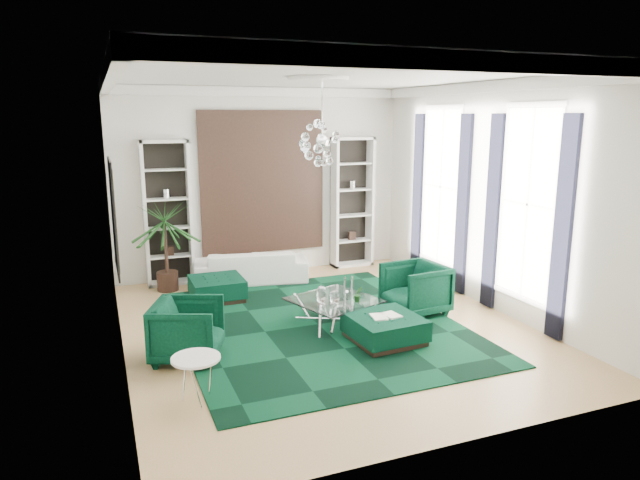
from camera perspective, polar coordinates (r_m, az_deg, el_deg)
name	(u,v)px	position (r m, az deg, el deg)	size (l,w,h in m)	color
floor	(326,327)	(9.03, 0.58, -8.74)	(6.00, 7.00, 0.02)	tan
ceiling	(326,75)	(8.45, 0.64, 16.22)	(6.00, 7.00, 0.02)	white
wall_back	(262,182)	(11.83, -5.80, 5.77)	(6.00, 0.02, 3.80)	silver
wall_front	(467,262)	(5.50, 14.45, -2.12)	(6.00, 0.02, 3.80)	silver
wall_left	(113,220)	(7.93, -20.01, 1.87)	(0.02, 7.00, 3.80)	silver
wall_right	(492,197)	(10.04, 16.79, 4.15)	(0.02, 7.00, 3.80)	silver
crown_molding	(326,83)	(8.44, 0.64, 15.47)	(6.00, 7.00, 0.18)	white
ceiling_medallion	(319,79)	(8.72, -0.13, 15.83)	(0.90, 0.90, 0.05)	white
tapestry	(263,182)	(11.78, -5.74, 5.75)	(2.50, 0.06, 2.80)	black
shelving_left	(168,213)	(11.34, -15.00, 2.58)	(0.90, 0.38, 2.80)	white
shelving_right	(352,202)	(12.38, 3.24, 3.77)	(0.90, 0.38, 2.80)	white
painting	(115,216)	(8.53, -19.85, 2.23)	(0.04, 1.30, 1.60)	black
window_near	(528,204)	(9.35, 20.07, 3.36)	(0.03, 1.10, 2.90)	white
curtain_near_a	(563,230)	(8.80, 23.11, 0.95)	(0.07, 0.30, 3.25)	black
curtain_near_b	(493,213)	(9.95, 16.87, 2.62)	(0.07, 0.30, 3.25)	black
window_far	(441,187)	(11.24, 12.00, 5.23)	(0.03, 1.10, 2.90)	white
curtain_far_a	(463,206)	(10.62, 14.09, 3.36)	(0.07, 0.30, 3.25)	black
curtain_far_b	(418,195)	(11.91, 9.75, 4.49)	(0.07, 0.30, 3.25)	black
rug	(318,325)	(9.08, -0.20, -8.48)	(4.20, 5.00, 0.02)	black
sofa	(251,266)	(11.39, -6.93, -2.61)	(2.19, 0.86, 0.64)	white
armchair_left	(188,330)	(7.98, -13.10, -8.78)	(0.87, 0.90, 0.81)	black
armchair_right	(415,289)	(9.64, 9.50, -4.82)	(0.90, 0.93, 0.84)	black
coffee_table	(334,312)	(9.09, 1.42, -7.16)	(1.18, 1.18, 0.41)	white
ottoman_side	(217,289)	(10.40, -10.25, -4.85)	(0.91, 0.91, 0.40)	black
ottoman_front	(385,329)	(8.45, 6.50, -8.86)	(0.97, 0.97, 0.39)	black
book	(385,316)	(8.38, 6.53, -7.52)	(0.43, 0.29, 0.03)	white
side_table	(197,380)	(6.87, -12.21, -13.55)	(0.56, 0.56, 0.54)	white
palm	(165,234)	(10.96, -15.24, 0.55)	(1.35, 1.35, 2.17)	#184919
chandelier	(322,141)	(8.86, 0.21, 9.82)	(0.81, 0.81, 0.73)	white
table_plant	(358,294)	(8.89, 3.81, -5.43)	(0.14, 0.11, 0.25)	#184919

